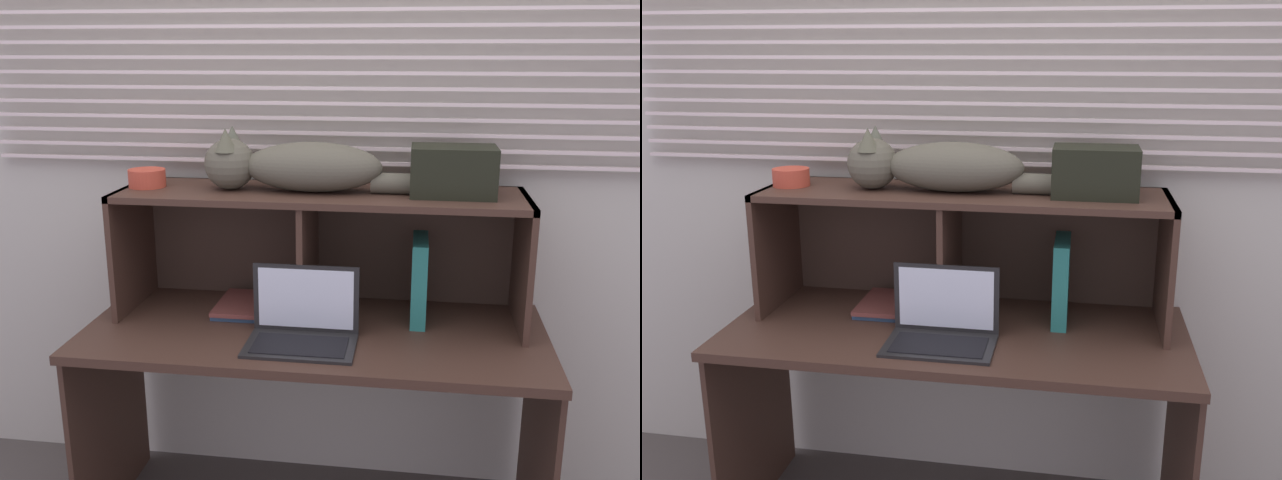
# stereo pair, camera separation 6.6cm
# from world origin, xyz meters

# --- Properties ---
(back_panel_with_blinds) EXTENTS (4.40, 0.08, 2.50)m
(back_panel_with_blinds) POSITION_xyz_m (0.00, 0.55, 1.26)
(back_panel_with_blinds) COLOR beige
(back_panel_with_blinds) RESTS_ON ground
(desk) EXTENTS (1.51, 0.66, 0.75)m
(desk) POSITION_xyz_m (0.00, 0.18, 0.61)
(desk) COLOR #412A20
(desk) RESTS_ON ground
(hutch_shelf_unit) EXTENTS (1.36, 0.37, 0.43)m
(hutch_shelf_unit) POSITION_xyz_m (-0.00, 0.35, 1.05)
(hutch_shelf_unit) COLOR #412A20
(hutch_shelf_unit) RESTS_ON desk
(cat) EXTENTS (0.80, 0.19, 0.21)m
(cat) POSITION_xyz_m (-0.08, 0.31, 1.26)
(cat) COLOR #555343
(cat) RESTS_ON hutch_shelf_unit
(laptop) EXTENTS (0.34, 0.22, 0.23)m
(laptop) POSITION_xyz_m (-0.02, 0.07, 0.80)
(laptop) COLOR black
(laptop) RESTS_ON desk
(binder_upright) EXTENTS (0.05, 0.22, 0.28)m
(binder_upright) POSITION_xyz_m (0.34, 0.31, 0.89)
(binder_upright) COLOR #25786D
(binder_upright) RESTS_ON desk
(book_stack) EXTENTS (0.17, 0.27, 0.03)m
(book_stack) POSITION_xyz_m (-0.27, 0.31, 0.76)
(book_stack) COLOR #375A80
(book_stack) RESTS_ON desk
(small_basket) EXTENTS (0.13, 0.13, 0.06)m
(small_basket) POSITION_xyz_m (-0.60, 0.31, 1.21)
(small_basket) COLOR #BF4530
(small_basket) RESTS_ON hutch_shelf_unit
(storage_box) EXTENTS (0.27, 0.18, 0.16)m
(storage_box) POSITION_xyz_m (0.43, 0.31, 1.26)
(storage_box) COLOR black
(storage_box) RESTS_ON hutch_shelf_unit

